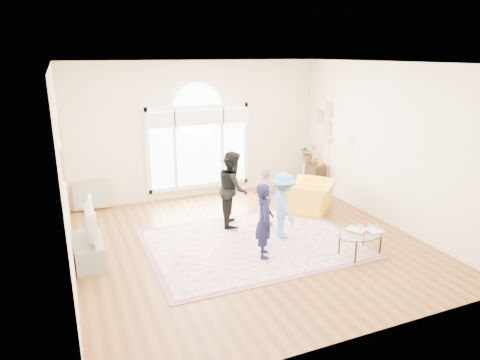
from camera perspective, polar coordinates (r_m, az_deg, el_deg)
name	(u,v)px	position (r m, az deg, el deg)	size (l,w,h in m)	color
ground	(249,243)	(7.95, 1.18, -8.37)	(6.00, 6.00, 0.00)	brown
room_shell	(200,133)	(10.02, -5.30, 6.27)	(6.00, 6.00, 6.00)	beige
area_rug	(254,244)	(7.90, 1.87, -8.47)	(3.60, 2.60, 0.02)	beige
rug_border	(254,244)	(7.90, 1.87, -8.50)	(3.80, 2.80, 0.01)	#965969
tv_console	(89,251)	(7.57, -19.45, -8.96)	(0.45, 1.00, 0.42)	gray
television	(87,222)	(7.37, -19.77, -5.34)	(0.17, 1.06, 0.61)	black
coffee_table	(361,233)	(7.65, 15.82, -6.82)	(1.10, 0.82, 0.54)	silver
armchair	(311,197)	(9.48, 9.51, -2.20)	(1.04, 0.91, 0.67)	yellow
side_cabinet	(316,178)	(10.84, 10.12, 0.26)	(0.40, 0.50, 0.70)	black
floor_lamp	(329,148)	(9.93, 11.81, 4.21)	(0.28, 0.28, 1.51)	black
plant_pedestal	(307,175)	(11.06, 8.88, 0.65)	(0.20, 0.20, 0.70)	white
potted_plant	(308,153)	(10.92, 9.02, 3.60)	(0.42, 0.37, 0.47)	#33722D
leaning_picture	(94,210)	(10.07, -18.93, -3.79)	(0.80, 0.05, 0.62)	tan
child_navy	(265,221)	(7.19, 3.29, -5.42)	(0.47, 0.31, 1.29)	#121337
child_black	(233,189)	(8.47, -0.97, -1.15)	(0.73, 0.57, 1.51)	black
child_pink	(265,197)	(8.47, 3.37, -2.28)	(0.70, 0.29, 1.20)	pink
child_blue	(284,205)	(7.96, 5.87, -3.40)	(0.81, 0.46, 1.25)	#4E98D5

